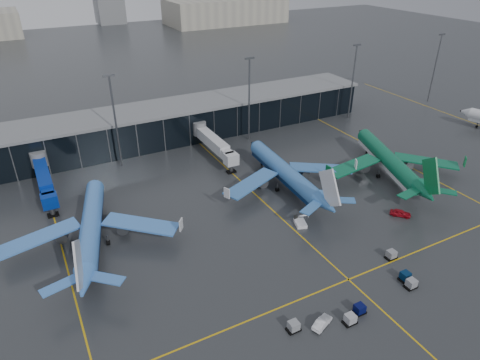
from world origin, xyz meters
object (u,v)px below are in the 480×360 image
airliner_arkefly (89,215)px  mobile_airstair (300,222)px  airliner_aer_lingus (389,151)px  baggage_carts (371,293)px  service_van_white (322,322)px  service_van_red (400,213)px  airliner_klm_near (284,162)px

airliner_arkefly → mobile_airstair: size_ratio=11.26×
airliner_aer_lingus → airliner_arkefly: bearing=-164.5°
mobile_airstair → baggage_carts: bearing=-76.4°
airliner_aer_lingus → service_van_white: 58.68m
airliner_arkefly → service_van_red: (62.85, -22.74, -5.67)m
baggage_carts → mobile_airstair: 23.69m
airliner_klm_near → service_van_white: (-19.49, -41.48, -5.78)m
airliner_klm_near → baggage_carts: bearing=-97.4°
airliner_klm_near → mobile_airstair: size_ratio=11.34×
airliner_arkefly → service_van_white: size_ratio=9.81×
airliner_arkefly → service_van_white: bearing=-41.0°
airliner_arkefly → airliner_aer_lingus: airliner_aer_lingus is taller
airliner_arkefly → mobile_airstair: (40.91, -15.19, -5.67)m
service_van_red → service_van_white: bearing=163.8°
airliner_klm_near → baggage_carts: airliner_klm_near is taller
airliner_klm_near → airliner_arkefly: bearing=-174.4°
airliner_aer_lingus → service_van_red: bearing=-105.7°
service_van_red → service_van_white: size_ratio=1.06×
airliner_aer_lingus → baggage_carts: 49.08m
baggage_carts → airliner_aer_lingus: bearing=42.7°
mobile_airstair → service_van_white: (-13.18, -24.90, -0.07)m
mobile_airstair → service_van_red: 23.20m
airliner_klm_near → baggage_carts: (-8.08, -40.20, -5.72)m
service_van_red → mobile_airstair: bearing=118.5°
airliner_aer_lingus → service_van_white: bearing=-124.1°
baggage_carts → service_van_red: 28.64m
baggage_carts → mobile_airstair: size_ratio=7.81×
airliner_aer_lingus → baggage_carts: bearing=-117.5°
airliner_klm_near → airliner_aer_lingus: bearing=-10.6°
mobile_airstair → service_van_red: bearing=-1.2°
baggage_carts → service_van_white: size_ratio=6.80×
airliner_aer_lingus → service_van_red: (-12.13, -16.94, -5.88)m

